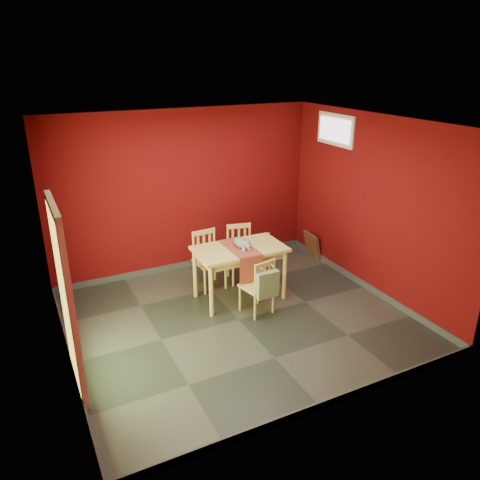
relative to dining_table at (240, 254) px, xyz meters
name	(u,v)px	position (x,y,z in m)	size (l,w,h in m)	color
ground	(238,320)	(-0.31, -0.57, -0.72)	(4.50, 4.50, 0.00)	#2D342D
room_shell	(238,316)	(-0.31, -0.57, -0.67)	(4.50, 4.50, 4.50)	#60090B
doorway	(65,295)	(-2.53, -0.97, 0.40)	(0.06, 1.01, 2.13)	#B7D838
window	(335,130)	(1.92, 0.43, 1.63)	(0.05, 0.90, 0.50)	white
outlet_plate	(268,236)	(1.29, 1.41, -0.42)	(0.08, 0.01, 0.12)	silver
dining_table	(240,254)	(0.00, 0.00, 0.00)	(1.33, 0.79, 0.83)	#DDC567
table_runner	(244,254)	(0.00, -0.13, 0.04)	(0.38, 0.77, 0.39)	brown
chair_far_left	(208,259)	(-0.27, 0.57, -0.25)	(0.46, 0.46, 0.92)	#DDC567
chair_far_right	(241,253)	(0.31, 0.57, -0.25)	(0.51, 0.51, 0.92)	#DDC567
chair_near	(259,286)	(0.04, -0.52, -0.29)	(0.47, 0.47, 0.85)	#DDC567
tote_bag	(268,284)	(0.06, -0.73, -0.18)	(0.32, 0.19, 0.45)	#719B63
cat	(242,241)	(0.03, 0.01, 0.20)	(0.21, 0.39, 0.20)	slate
picture_frame	(312,245)	(1.88, 0.81, -0.50)	(0.19, 0.46, 0.45)	brown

